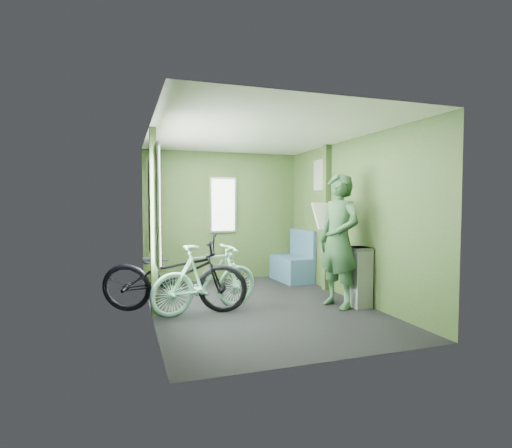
{
  "coord_description": "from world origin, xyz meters",
  "views": [
    {
      "loc": [
        -1.72,
        -5.04,
        1.38
      ],
      "look_at": [
        0.0,
        0.1,
        1.1
      ],
      "focal_mm": 28.0,
      "sensor_mm": 36.0,
      "label": 1
    }
  ],
  "objects_px": {
    "bicycle_mint": "(207,313)",
    "passenger": "(339,241)",
    "bench_seat": "(293,266)",
    "waste_box": "(359,277)",
    "bicycle_black": "(174,313)"
  },
  "relations": [
    {
      "from": "bicycle_mint",
      "to": "passenger",
      "type": "xyz_separation_m",
      "value": [
        1.73,
        -0.26,
        0.89
      ]
    },
    {
      "from": "passenger",
      "to": "bench_seat",
      "type": "distance_m",
      "value": 1.95
    },
    {
      "from": "bicycle_mint",
      "to": "waste_box",
      "type": "relative_size",
      "value": 1.83
    },
    {
      "from": "bicycle_black",
      "to": "bicycle_mint",
      "type": "xyz_separation_m",
      "value": [
        0.39,
        -0.14,
        0.0
      ]
    },
    {
      "from": "waste_box",
      "to": "bench_seat",
      "type": "relative_size",
      "value": 0.88
    },
    {
      "from": "waste_box",
      "to": "bicycle_black",
      "type": "bearing_deg",
      "value": 168.94
    },
    {
      "from": "passenger",
      "to": "bench_seat",
      "type": "xyz_separation_m",
      "value": [
        0.15,
        1.84,
        -0.62
      ]
    },
    {
      "from": "bicycle_mint",
      "to": "waste_box",
      "type": "distance_m",
      "value": 2.06
    },
    {
      "from": "bench_seat",
      "to": "passenger",
      "type": "bearing_deg",
      "value": -98.44
    },
    {
      "from": "passenger",
      "to": "waste_box",
      "type": "distance_m",
      "value": 0.56
    },
    {
      "from": "bicycle_black",
      "to": "bicycle_mint",
      "type": "height_order",
      "value": "bicycle_black"
    },
    {
      "from": "bicycle_black",
      "to": "passenger",
      "type": "distance_m",
      "value": 2.33
    },
    {
      "from": "bicycle_black",
      "to": "waste_box",
      "type": "bearing_deg",
      "value": -80.67
    },
    {
      "from": "waste_box",
      "to": "bench_seat",
      "type": "xyz_separation_m",
      "value": [
        -0.12,
        1.91,
        -0.13
      ]
    },
    {
      "from": "bicycle_mint",
      "to": "passenger",
      "type": "bearing_deg",
      "value": -114.23
    }
  ]
}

